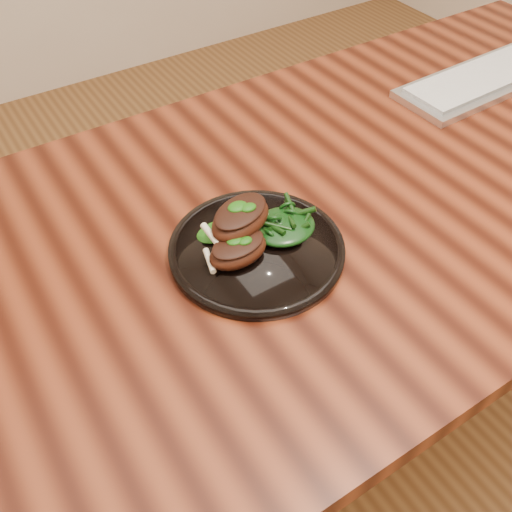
% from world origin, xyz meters
% --- Properties ---
extents(desk, '(1.60, 0.80, 0.75)m').
position_xyz_m(desk, '(0.00, 0.00, 0.67)').
color(desk, black).
rests_on(desk, ground).
extents(plate, '(0.26, 0.26, 0.02)m').
position_xyz_m(plate, '(-0.26, -0.05, 0.76)').
color(plate, black).
rests_on(plate, desk).
extents(lamb_chop_front, '(0.10, 0.07, 0.04)m').
position_xyz_m(lamb_chop_front, '(-0.30, -0.06, 0.79)').
color(lamb_chop_front, '#3B170B').
rests_on(lamb_chop_front, plate).
extents(lamb_chop_back, '(0.12, 0.10, 0.05)m').
position_xyz_m(lamb_chop_back, '(-0.27, -0.02, 0.81)').
color(lamb_chop_back, '#3B170B').
rests_on(lamb_chop_back, plate).
extents(herb_smear, '(0.07, 0.05, 0.00)m').
position_xyz_m(herb_smear, '(-0.29, 0.01, 0.77)').
color(herb_smear, '#0D4006').
rests_on(herb_smear, plate).
extents(greens_heap, '(0.10, 0.09, 0.04)m').
position_xyz_m(greens_heap, '(-0.21, -0.04, 0.78)').
color(greens_heap, black).
rests_on(greens_heap, plate).
extents(keyboard, '(0.47, 0.15, 0.02)m').
position_xyz_m(keyboard, '(0.45, 0.12, 0.76)').
color(keyboard, silver).
rests_on(keyboard, desk).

